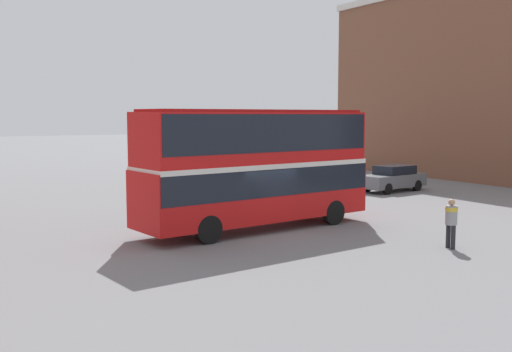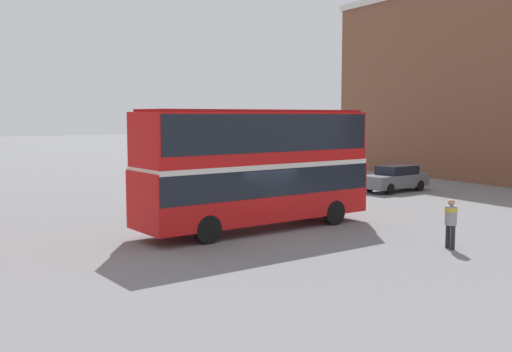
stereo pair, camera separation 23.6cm
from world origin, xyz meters
name	(u,v)px [view 1 (the left image)]	position (x,y,z in m)	size (l,w,h in m)	color
ground_plane	(264,232)	(0.00, 0.00, 0.00)	(240.00, 240.00, 0.00)	slate
double_decker_bus	(256,161)	(0.06, 0.73, 2.76)	(10.32, 3.79, 4.82)	red
pedestrian_foreground	(451,218)	(4.12, -5.71, 1.06)	(0.49, 0.49, 1.73)	#232328
parked_car_kerb_near	(393,178)	(13.36, 7.04, 0.80)	(4.65, 2.30, 1.57)	slate
parked_car_kerb_far	(290,170)	(11.18, 15.11, 0.78)	(4.83, 2.73, 1.55)	silver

